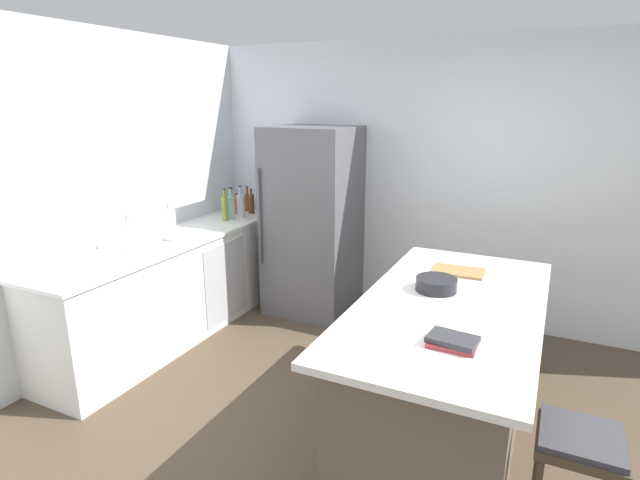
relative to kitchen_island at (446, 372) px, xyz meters
The scene contains 18 objects.
ground_plane 0.71m from the kitchen_island, 139.63° to the right, with size 7.20×7.20×0.00m, color #4C3D2D.
wall_rear 2.12m from the kitchen_island, 101.95° to the left, with size 6.00×0.10×2.60m, color silver.
wall_left 2.99m from the kitchen_island, behind, with size 0.10×6.00×2.60m, color silver.
counter_run_left 2.54m from the kitchen_island, 169.80° to the left, with size 0.64×2.65×0.90m.
kitchen_island is the anchor object (origin of this frame).
refrigerator 2.26m from the kitchen_island, 137.86° to the left, with size 0.80×0.77×1.82m.
bar_stool 0.90m from the kitchen_island, 39.00° to the right, with size 0.36×0.36×0.65m.
sink_faucet 2.61m from the kitchen_island, behind, with size 0.15×0.05×0.30m.
paper_towel_roll 2.56m from the kitchen_island, behind, with size 0.14×0.14×0.31m.
vinegar_bottle 3.06m from the kitchen_island, 146.63° to the left, with size 0.06×0.06×0.27m.
syrup_bottle 2.92m from the kitchen_island, 146.86° to the left, with size 0.06×0.06×0.26m.
hot_sauce_bottle 2.97m from the kitchen_island, 149.75° to the left, with size 0.05×0.05×0.22m.
soda_bottle 2.83m from the kitchen_island, 150.21° to the left, with size 0.08×0.08×0.32m.
gin_bottle 2.81m from the kitchen_island, 152.56° to the left, with size 0.08×0.08×0.32m.
olive_oil_bottle 2.78m from the kitchen_island, 154.42° to the left, with size 0.06×0.06×0.32m.
cookbook_stack 0.73m from the kitchen_island, 78.00° to the right, with size 0.24×0.18×0.05m.
mixing_bowl 0.53m from the kitchen_island, 130.09° to the left, with size 0.25×0.25×0.08m.
cutting_board 0.72m from the kitchen_island, 96.88° to the left, with size 0.35×0.24×0.02m.
Camera 1 is at (0.88, -2.40, 2.06)m, focal length 27.99 mm.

